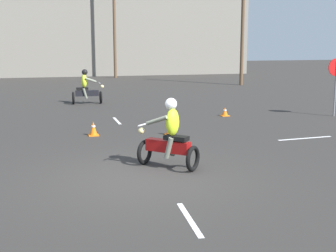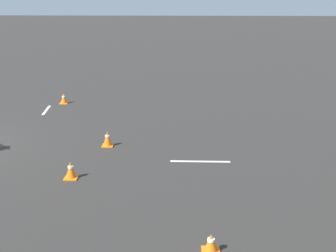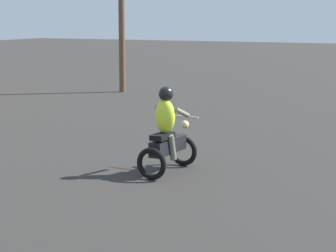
# 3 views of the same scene
# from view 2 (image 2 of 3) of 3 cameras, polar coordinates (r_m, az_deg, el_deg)

# --- Properties ---
(traffic_cone_near_right) EXTENTS (0.32, 0.32, 0.41)m
(traffic_cone_near_right) POSITION_cam_2_polar(r_m,az_deg,el_deg) (18.80, -12.59, 3.29)
(traffic_cone_near_right) COLOR orange
(traffic_cone_near_right) RESTS_ON ground
(traffic_cone_mid_center) EXTENTS (0.32, 0.32, 0.43)m
(traffic_cone_mid_center) POSITION_cam_2_polar(r_m,az_deg,el_deg) (11.50, -11.77, -5.29)
(traffic_cone_mid_center) COLOR orange
(traffic_cone_mid_center) RESTS_ON ground
(traffic_cone_mid_left) EXTENTS (0.32, 0.32, 0.45)m
(traffic_cone_mid_left) POSITION_cam_2_polar(r_m,az_deg,el_deg) (13.58, -7.39, -1.57)
(traffic_cone_mid_left) COLOR orange
(traffic_cone_mid_left) RESTS_ON ground
(traffic_cone_far_right) EXTENTS (0.32, 0.32, 0.35)m
(traffic_cone_far_right) POSITION_cam_2_polar(r_m,az_deg,el_deg) (8.40, 5.26, -14.07)
(traffic_cone_far_right) COLOR orange
(traffic_cone_far_right) RESTS_ON ground
(lane_stripe_n) EXTENTS (0.11, 1.58, 0.01)m
(lane_stripe_n) POSITION_cam_2_polar(r_m,az_deg,el_deg) (12.40, 3.95, -4.33)
(lane_stripe_n) COLOR silver
(lane_stripe_n) RESTS_ON ground
(lane_stripe_w) EXTENTS (1.34, 0.21, 0.01)m
(lane_stripe_w) POSITION_cam_2_polar(r_m,az_deg,el_deg) (17.97, -14.61, 1.89)
(lane_stripe_w) COLOR silver
(lane_stripe_w) RESTS_ON ground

